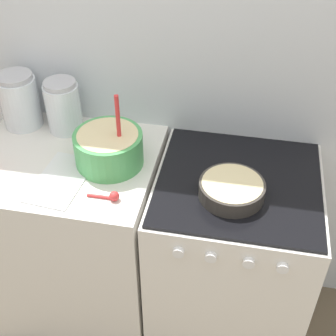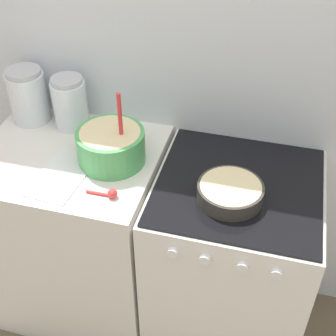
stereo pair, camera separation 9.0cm
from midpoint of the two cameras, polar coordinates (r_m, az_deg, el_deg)
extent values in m
cube|color=silver|center=(1.90, 2.35, 12.73)|extent=(4.45, 0.05, 2.40)
cube|color=silver|center=(2.19, -9.55, -7.91)|extent=(0.73, 0.61, 0.91)
cube|color=white|center=(2.08, 8.69, -11.64)|extent=(0.63, 0.61, 0.90)
cube|color=black|center=(1.75, 10.12, -2.13)|extent=(0.60, 0.59, 0.01)
cylinder|color=white|center=(1.59, 2.21, -10.33)|extent=(0.04, 0.02, 0.04)
cylinder|color=white|center=(1.58, 6.13, -11.05)|extent=(0.04, 0.02, 0.04)
cylinder|color=white|center=(1.58, 10.69, -11.82)|extent=(0.04, 0.02, 0.04)
cylinder|color=white|center=(1.59, 14.68, -12.43)|extent=(0.04, 0.02, 0.04)
cylinder|color=#4CA559|center=(1.80, -5.54, 2.60)|extent=(0.26, 0.26, 0.13)
cylinder|color=beige|center=(1.78, -5.60, 3.41)|extent=(0.23, 0.23, 0.07)
cylinder|color=red|center=(1.73, -4.30, 4.93)|extent=(0.02, 0.02, 0.28)
cylinder|color=#38332D|center=(1.66, 9.12, -3.00)|extent=(0.23, 0.23, 0.06)
cylinder|color=beige|center=(1.66, 9.15, -2.83)|extent=(0.22, 0.22, 0.05)
cylinder|color=silver|center=(2.09, -15.48, 8.30)|extent=(0.16, 0.16, 0.22)
cylinder|color=red|center=(2.11, -15.28, 7.29)|extent=(0.14, 0.14, 0.13)
cylinder|color=#B2B2B7|center=(2.03, -16.05, 11.15)|extent=(0.15, 0.15, 0.02)
cylinder|color=silver|center=(2.01, -10.59, 7.60)|extent=(0.14, 0.14, 0.21)
cylinder|color=silver|center=(2.03, -10.45, 6.62)|extent=(0.13, 0.13, 0.12)
cylinder|color=#B2B2B7|center=(1.95, -10.98, 10.42)|extent=(0.13, 0.13, 0.02)
cube|color=white|center=(1.79, -11.35, -0.87)|extent=(0.20, 0.31, 0.01)
cylinder|color=red|center=(1.69, -7.02, -3.13)|extent=(0.09, 0.01, 0.01)
sphere|color=red|center=(1.66, -5.25, -3.17)|extent=(0.04, 0.04, 0.04)
camera|label=1|loc=(0.04, -88.50, 1.22)|focal=50.00mm
camera|label=2|loc=(0.04, 91.50, -1.22)|focal=50.00mm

